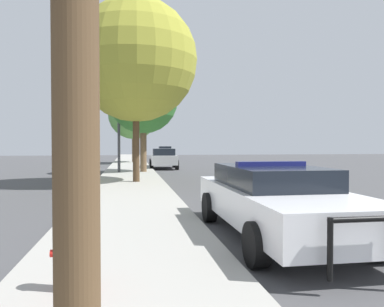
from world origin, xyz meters
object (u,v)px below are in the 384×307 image
traffic_light (143,106)px  tree_sidewalk_mid (143,99)px  fire_hydrant (74,250)px  police_car (275,199)px  tree_sidewalk_near (136,60)px  tree_sidewalk_far (133,114)px  car_background_midblock (163,158)px  car_background_distant (165,152)px

traffic_light → tree_sidewalk_mid: 0.42m
fire_hydrant → police_car: bearing=36.1°
tree_sidewalk_mid → tree_sidewalk_near: 5.98m
tree_sidewalk_far → traffic_light: bearing=-87.8°
tree_sidewalk_mid → tree_sidewalk_far: (-0.46, 11.97, 0.07)m
car_background_midblock → tree_sidewalk_near: tree_sidewalk_near is taller
traffic_light → tree_sidewalk_mid: size_ratio=0.86×
tree_sidewalk_near → traffic_light: bearing=84.9°
traffic_light → tree_sidewalk_near: size_ratio=0.70×
car_background_distant → tree_sidewalk_far: tree_sidewalk_far is taller
car_background_distant → tree_sidewalk_far: size_ratio=0.67×
tree_sidewalk_mid → tree_sidewalk_far: size_ratio=0.96×
police_car → tree_sidewalk_mid: bearing=-82.9°
car_background_midblock → tree_sidewalk_far: tree_sidewalk_far is taller
police_car → tree_sidewalk_near: 11.01m
traffic_light → car_background_distant: 27.23m
police_car → car_background_distant: (1.81, 42.33, 0.06)m
fire_hydrant → tree_sidewalk_near: (0.88, 12.10, 4.79)m
police_car → fire_hydrant: 4.10m
police_car → fire_hydrant: (-3.31, -2.41, -0.15)m
fire_hydrant → tree_sidewalk_mid: size_ratio=0.13×
tree_sidewalk_near → car_background_midblock: bearing=78.5°
police_car → fire_hydrant: bearing=36.1°
tree_sidewalk_mid → car_background_distant: bearing=82.1°
fire_hydrant → tree_sidewalk_far: tree_sidewalk_far is taller
fire_hydrant → traffic_light: (1.40, 17.96, 3.42)m
fire_hydrant → car_background_midblock: (2.97, 22.42, 0.18)m
traffic_light → car_background_distant: size_ratio=1.24×
traffic_light → fire_hydrant: bearing=-94.5°
tree_sidewalk_far → tree_sidewalk_near: bearing=-90.2°
traffic_light → car_background_midblock: size_ratio=1.31×
car_background_midblock → tree_sidewalk_far: size_ratio=0.64×
fire_hydrant → tree_sidewalk_mid: tree_sidewalk_mid is taller
police_car → tree_sidewalk_mid: (-1.92, 15.56, 3.69)m
traffic_light → tree_sidewalk_far: (-0.46, 11.99, 0.49)m
car_background_distant → tree_sidewalk_near: tree_sidewalk_near is taller
police_car → fire_hydrant: size_ratio=6.28×
fire_hydrant → tree_sidewalk_near: bearing=85.8°
car_background_distant → car_background_midblock: bearing=-93.6°
car_background_midblock → traffic_light: bearing=-107.2°
police_car → tree_sidewalk_mid: tree_sidewalk_mid is taller
police_car → tree_sidewalk_far: bearing=-85.0°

